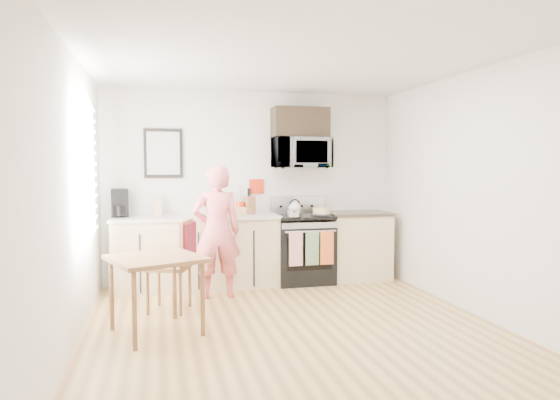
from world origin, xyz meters
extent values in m
plane|color=olive|center=(0.00, 0.00, 0.00)|extent=(4.60, 4.60, 0.00)
cube|color=silver|center=(0.00, 2.30, 1.30)|extent=(4.00, 0.04, 2.60)
cube|color=silver|center=(0.00, -2.30, 1.30)|extent=(4.00, 0.04, 2.60)
cube|color=silver|center=(-2.00, 0.00, 1.30)|extent=(0.04, 4.60, 2.60)
cube|color=silver|center=(2.00, 0.00, 1.30)|extent=(0.04, 4.60, 2.60)
cube|color=silver|center=(0.00, 0.00, 2.60)|extent=(4.00, 4.60, 0.04)
cube|color=silver|center=(-1.98, 0.80, 1.55)|extent=(0.02, 1.40, 1.50)
cube|color=white|center=(-1.97, 0.80, 1.55)|extent=(0.01, 1.30, 1.40)
cube|color=#D4C388|center=(-0.80, 2.00, 0.45)|extent=(2.10, 0.60, 0.90)
cube|color=beige|center=(-0.80, 2.00, 0.92)|extent=(2.14, 0.64, 0.04)
cube|color=#D4C388|center=(1.43, 2.00, 0.45)|extent=(0.84, 0.60, 0.90)
cube|color=black|center=(1.43, 2.00, 0.92)|extent=(0.88, 0.64, 0.04)
cube|color=black|center=(0.63, 1.97, 0.39)|extent=(0.76, 0.65, 0.77)
cube|color=black|center=(0.63, 1.66, 0.45)|extent=(0.61, 0.02, 0.45)
cube|color=#B0B0B5|center=(0.63, 1.66, 0.78)|extent=(0.74, 0.02, 0.14)
cylinder|color=#B0B0B5|center=(0.63, 1.61, 0.74)|extent=(0.68, 0.02, 0.02)
cube|color=black|center=(0.63, 1.97, 0.90)|extent=(0.76, 0.65, 0.04)
cube|color=#B0B0B5|center=(0.63, 2.25, 1.04)|extent=(0.76, 0.08, 0.24)
cube|color=beige|center=(0.43, 1.61, 0.52)|extent=(0.18, 0.02, 0.44)
cube|color=#57704B|center=(0.65, 1.61, 0.52)|extent=(0.18, 0.02, 0.44)
cube|color=#BC5A1C|center=(0.85, 1.61, 0.52)|extent=(0.18, 0.02, 0.44)
imported|color=#B0B0B5|center=(0.63, 2.08, 1.76)|extent=(0.76, 0.51, 0.42)
cube|color=black|center=(0.63, 2.12, 2.18)|extent=(0.76, 0.35, 0.40)
cube|color=black|center=(-1.20, 2.28, 1.75)|extent=(0.50, 0.03, 0.65)
cube|color=#9EA39A|center=(-1.20, 2.26, 1.75)|extent=(0.42, 0.01, 0.56)
cube|color=red|center=(0.05, 2.28, 1.30)|extent=(0.20, 0.02, 0.20)
imported|color=#C6363A|center=(-0.60, 1.45, 0.80)|extent=(0.58, 0.38, 1.60)
cube|color=brown|center=(-1.31, 0.30, 0.71)|extent=(0.78, 0.78, 0.04)
cylinder|color=brown|center=(-1.49, -0.12, 0.35)|extent=(0.04, 0.04, 0.70)
cylinder|color=brown|center=(-0.89, 0.12, 0.35)|extent=(0.04, 0.04, 0.70)
cylinder|color=brown|center=(-1.72, 0.48, 0.35)|extent=(0.04, 0.04, 0.70)
cylinder|color=brown|center=(-1.12, 0.72, 0.35)|extent=(0.04, 0.04, 0.70)
cube|color=brown|center=(-1.17, 1.01, 0.48)|extent=(0.54, 0.54, 0.04)
cube|color=brown|center=(-0.98, 0.95, 0.75)|extent=(0.18, 0.41, 0.51)
cube|color=#560E1C|center=(-0.96, 0.94, 0.76)|extent=(0.18, 0.38, 0.42)
cylinder|color=brown|center=(-1.40, 0.90, 0.23)|extent=(0.03, 0.03, 0.46)
cylinder|color=brown|center=(-1.06, 0.79, 0.23)|extent=(0.03, 0.03, 0.46)
cylinder|color=brown|center=(-1.28, 1.24, 0.23)|extent=(0.03, 0.03, 0.46)
cylinder|color=brown|center=(-0.94, 1.12, 0.23)|extent=(0.03, 0.03, 0.46)
cube|color=brown|center=(-0.08, 2.11, 1.06)|extent=(0.15, 0.18, 0.24)
cylinder|color=red|center=(-0.20, 2.14, 1.02)|extent=(0.13, 0.13, 0.16)
imported|color=white|center=(-0.61, 2.11, 0.96)|extent=(0.22, 0.22, 0.05)
cube|color=tan|center=(-1.29, 2.13, 1.06)|extent=(0.11, 0.11, 0.24)
cube|color=black|center=(-1.75, 2.12, 1.12)|extent=(0.23, 0.27, 0.35)
cylinder|color=black|center=(-1.75, 2.01, 1.03)|extent=(0.13, 0.13, 0.13)
cube|color=tan|center=(-0.35, 1.79, 1.00)|extent=(0.33, 0.18, 0.12)
cylinder|color=black|center=(0.86, 1.85, 0.93)|extent=(0.29, 0.29, 0.02)
cylinder|color=tan|center=(0.86, 1.85, 0.98)|extent=(0.23, 0.23, 0.08)
sphere|color=white|center=(0.54, 2.06, 1.01)|extent=(0.17, 0.17, 0.17)
cone|color=white|center=(0.54, 2.06, 1.09)|extent=(0.05, 0.05, 0.05)
torus|color=black|center=(0.54, 2.06, 1.06)|extent=(0.15, 0.02, 0.15)
cylinder|color=#B0B0B5|center=(0.44, 1.76, 0.97)|extent=(0.18, 0.18, 0.09)
cylinder|color=black|center=(0.41, 1.63, 1.00)|extent=(0.05, 0.16, 0.02)
camera|label=1|loc=(-1.27, -4.49, 1.59)|focal=32.00mm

